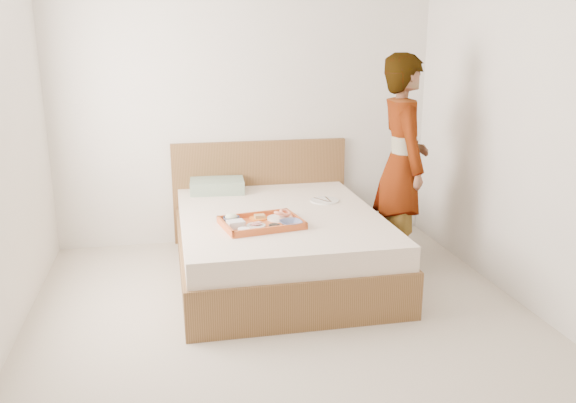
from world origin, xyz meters
The scene contains 18 objects.
ground centered at (0.00, 0.00, 0.00)m, with size 3.50×4.00×0.01m, color beige.
wall_back centered at (0.00, 2.00, 1.30)m, with size 3.50×0.01×2.60m, color silver.
wall_front centered at (0.00, -2.00, 1.30)m, with size 3.50×0.01×2.60m, color silver.
wall_right centered at (1.75, 0.00, 1.30)m, with size 0.01×4.00×2.60m, color silver.
bed centered at (0.12, 1.00, 0.27)m, with size 1.65×2.00×0.53m, color brown.
headboard centered at (0.12, 1.97, 0.47)m, with size 1.65×0.06×0.95m, color brown.
pillow centered at (-0.30, 1.77, 0.59)m, with size 0.48×0.33×0.12m, color #97A994.
tray centered at (-0.07, 0.70, 0.56)m, with size 0.57×0.42×0.05m, color #CA4C1B.
prawn_plate centered at (0.09, 0.79, 0.55)m, with size 0.20×0.20×0.01m, color white.
navy_bowl_big centered at (0.13, 0.60, 0.57)m, with size 0.16×0.16×0.04m, color #191A4C.
sauce_dish centered at (0.00, 0.56, 0.56)m, with size 0.08×0.08×0.03m, color black.
meat_plate centered at (-0.12, 0.65, 0.55)m, with size 0.14×0.14×0.01m, color white.
bread_plate centered at (-0.07, 0.83, 0.55)m, with size 0.14×0.14×0.01m, color orange.
salad_bowl centered at (-0.28, 0.79, 0.57)m, with size 0.13×0.13×0.04m, color #191A4C.
plastic_tub centered at (-0.27, 0.65, 0.57)m, with size 0.12×0.10×0.05m, color silver.
cheese_round centered at (-0.23, 0.53, 0.56)m, with size 0.08×0.08×0.03m, color white.
dinner_plate centered at (0.57, 1.27, 0.54)m, with size 0.24×0.24×0.01m, color white.
person centered at (1.15, 1.01, 0.89)m, with size 0.65×0.42×1.77m, color silver.
Camera 1 is at (-0.72, -3.41, 1.87)m, focal length 36.65 mm.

